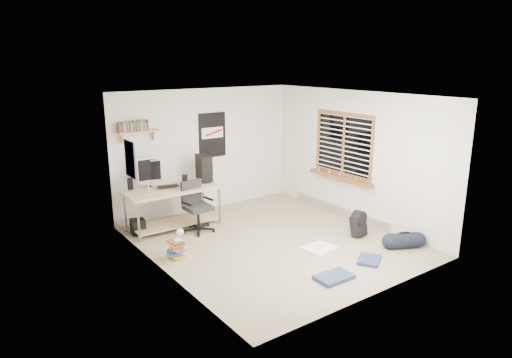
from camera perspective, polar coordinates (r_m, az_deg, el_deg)
floor at (r=7.97m, az=2.07°, el=-7.85°), size 4.00×4.50×0.01m
ceiling at (r=7.38m, az=2.25°, el=10.45°), size 4.00×4.50×0.01m
back_wall at (r=9.42m, az=-6.29°, el=3.60°), size 4.00×0.01×2.50m
left_wall at (r=6.58m, az=-11.79°, el=-1.51°), size 0.01×4.50×2.50m
right_wall at (r=8.92m, az=12.40°, el=2.72°), size 0.01×4.50×2.50m
desk at (r=8.61m, az=-10.26°, el=-3.70°), size 1.79×0.90×0.79m
monitor_left at (r=8.59m, az=-13.41°, el=0.56°), size 0.40×0.10×0.44m
monitor_right at (r=8.61m, az=-12.97°, el=0.47°), size 0.37×0.17×0.40m
pc_tower at (r=8.87m, az=-6.54°, el=1.43°), size 0.31×0.49×0.48m
keyboard at (r=8.54m, az=-10.96°, el=-0.86°), size 0.41×0.20×0.02m
speaker_left at (r=8.50m, az=-15.44°, el=-0.57°), size 0.13×0.13×0.20m
speaker_right at (r=8.58m, az=-8.90°, el=-0.10°), size 0.13×0.13×0.19m
office_chair at (r=8.33m, az=-7.26°, el=-3.32°), size 0.68×0.68×0.94m
wall_shelf at (r=8.62m, az=-14.47°, el=5.76°), size 0.80×0.22×0.24m
poster_back_wall at (r=9.42m, az=-5.47°, el=5.48°), size 0.62×0.03×0.92m
poster_left_wall at (r=7.61m, az=-15.46°, el=2.41°), size 0.02×0.42×0.60m
window at (r=9.04m, az=10.83°, el=4.25°), size 0.10×1.50×1.26m
baseboard_heater at (r=9.38m, az=10.45°, el=-3.93°), size 0.08×2.50×0.18m
backpack at (r=8.32m, az=12.68°, el=-5.71°), size 0.29×0.24×0.36m
duffel_bag at (r=8.05m, az=18.01°, el=-7.26°), size 0.35×0.35×0.51m
tshirt at (r=7.71m, az=7.92°, el=-8.60°), size 0.55×0.48×0.04m
jeans_a at (r=6.78m, az=9.73°, el=-11.99°), size 0.55×0.36×0.06m
jeans_b at (r=7.43m, az=13.95°, el=-9.82°), size 0.53×0.50×0.05m
book_stack at (r=7.38m, az=-9.93°, el=-8.67°), size 0.50×0.43×0.31m
desk_lamp at (r=7.29m, az=-9.80°, el=-7.03°), size 0.17×0.23×0.21m
subwoofer at (r=8.52m, az=-14.55°, el=-5.76°), size 0.27×0.27×0.27m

